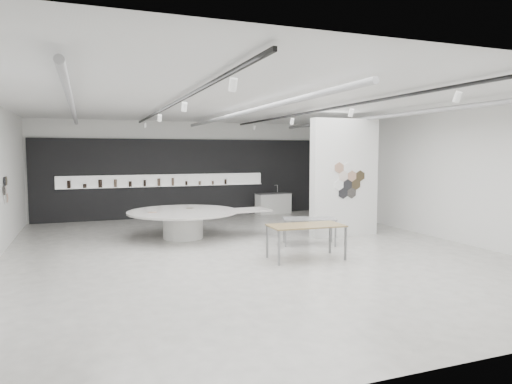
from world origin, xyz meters
name	(u,v)px	position (x,y,z in m)	size (l,w,h in m)	color
room	(245,172)	(-0.09, 0.00, 2.07)	(12.02, 14.02, 3.82)	beige
back_wall_display	(188,178)	(-0.08, 6.93, 1.54)	(11.80, 0.27, 3.10)	black
partition_column	(344,178)	(3.50, 1.00, 1.80)	(2.20, 0.38, 3.60)	white
display_island	(186,220)	(-1.18, 2.31, 0.55)	(4.36, 3.49, 0.84)	white
sample_table_wood	(306,227)	(0.99, -1.40, 0.78)	(1.83, 0.98, 0.84)	olive
sample_table_stone	(309,220)	(1.86, 0.14, 0.68)	(1.61, 1.18, 0.74)	gray
kitchen_counter	(273,203)	(3.45, 6.52, 0.43)	(1.57, 0.77, 1.19)	white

